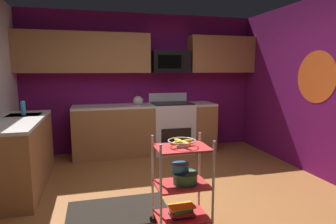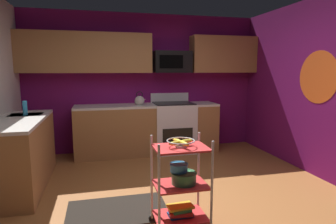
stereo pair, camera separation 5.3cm
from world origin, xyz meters
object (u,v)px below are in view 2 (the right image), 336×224
(microwave, at_px, (172,62))
(fruit_bowl, at_px, (181,142))
(mixing_bowl_large, at_px, (184,178))
(oven_range, at_px, (173,127))
(mixing_bowl_small, at_px, (179,167))
(dish_soap_bottle, at_px, (25,108))
(rolling_cart, at_px, (180,184))
(book_stack, at_px, (180,211))
(kettle, at_px, (140,101))

(microwave, relative_size, fruit_bowl, 2.57)
(fruit_bowl, xyz_separation_m, mixing_bowl_large, (0.03, -0.00, -0.36))
(microwave, distance_m, mixing_bowl_large, 3.05)
(oven_range, relative_size, microwave, 1.57)
(oven_range, height_order, mixing_bowl_small, oven_range)
(oven_range, distance_m, dish_soap_bottle, 2.58)
(microwave, relative_size, mixing_bowl_small, 3.85)
(rolling_cart, height_order, mixing_bowl_large, rolling_cart)
(rolling_cart, relative_size, mixing_bowl_large, 3.63)
(fruit_bowl, relative_size, book_stack, 1.04)
(rolling_cart, height_order, mixing_bowl_small, rolling_cart)
(oven_range, xyz_separation_m, fruit_bowl, (-0.63, -2.64, 0.40))
(rolling_cart, relative_size, fruit_bowl, 3.36)
(rolling_cart, xyz_separation_m, mixing_bowl_large, (0.03, 0.00, 0.07))
(kettle, bearing_deg, rolling_cart, -89.79)
(book_stack, bearing_deg, rolling_cart, -104.04)
(oven_range, xyz_separation_m, book_stack, (-0.63, -2.64, -0.30))
(fruit_bowl, bearing_deg, microwave, 77.12)
(rolling_cart, xyz_separation_m, mixing_bowl_small, (-0.01, 0.03, 0.17))
(oven_range, distance_m, microwave, 1.23)
(oven_range, bearing_deg, kettle, -179.65)
(book_stack, bearing_deg, fruit_bowl, 0.00)
(fruit_bowl, xyz_separation_m, kettle, (-0.01, 2.64, 0.12))
(microwave, relative_size, book_stack, 2.67)
(mixing_bowl_small, relative_size, dish_soap_bottle, 0.91)
(rolling_cart, distance_m, fruit_bowl, 0.42)
(oven_range, xyz_separation_m, microwave, (-0.00, 0.10, 1.22))
(microwave, xyz_separation_m, mixing_bowl_small, (-0.64, -2.72, -1.08))
(oven_range, xyz_separation_m, kettle, (-0.64, -0.00, 0.52))
(dish_soap_bottle, bearing_deg, fruit_bowl, -46.28)
(mixing_bowl_small, distance_m, book_stack, 0.44)
(microwave, bearing_deg, mixing_bowl_small, -103.18)
(microwave, height_order, mixing_bowl_small, microwave)
(fruit_bowl, bearing_deg, dish_soap_bottle, 133.72)
(book_stack, bearing_deg, mixing_bowl_large, -0.00)
(book_stack, xyz_separation_m, dish_soap_bottle, (-1.76, 1.84, 0.84))
(rolling_cart, bearing_deg, book_stack, 75.96)
(fruit_bowl, bearing_deg, mixing_bowl_small, 104.19)
(fruit_bowl, height_order, mixing_bowl_small, fruit_bowl)
(oven_range, distance_m, mixing_bowl_small, 2.69)
(rolling_cart, bearing_deg, fruit_bowl, 63.43)
(microwave, xyz_separation_m, kettle, (-0.64, -0.11, -0.70))
(book_stack, relative_size, kettle, 0.99)
(book_stack, bearing_deg, dish_soap_bottle, 133.72)
(fruit_bowl, xyz_separation_m, book_stack, (-0.00, 0.00, -0.69))
(fruit_bowl, height_order, mixing_bowl_large, fruit_bowl)
(kettle, bearing_deg, dish_soap_bottle, -155.36)
(oven_range, bearing_deg, fruit_bowl, -103.38)
(microwave, distance_m, kettle, 0.96)
(microwave, relative_size, mixing_bowl_large, 2.78)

